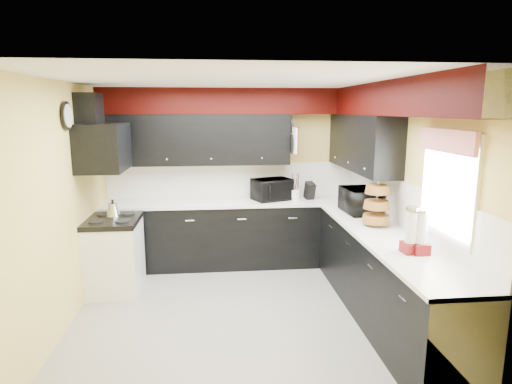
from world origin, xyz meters
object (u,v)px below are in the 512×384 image
Objects in this scene: toaster_oven at (272,189)px; microwave at (360,201)px; knife_block at (310,191)px; kettle at (113,209)px; utensil_crock at (295,195)px.

microwave is (0.99, -0.88, 0.00)m from toaster_oven.
knife_block is (-0.45, 0.86, -0.03)m from microwave.
kettle is at bearing 176.36° from toaster_oven.
microwave is 1.07m from utensil_crock.
kettle is (-3.06, 0.22, -0.10)m from microwave.
utensil_crock is at bearing 34.98° from microwave.
knife_block is at bearing 13.56° from kettle.
knife_block is at bearing 24.13° from microwave.
knife_block reaches higher than kettle.
knife_block is 2.69m from kettle.
microwave reaches higher than toaster_oven.
microwave reaches higher than kettle.
microwave is 3.19× the size of kettle.
microwave is 3.07m from kettle.
utensil_crock is 0.22m from knife_block.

